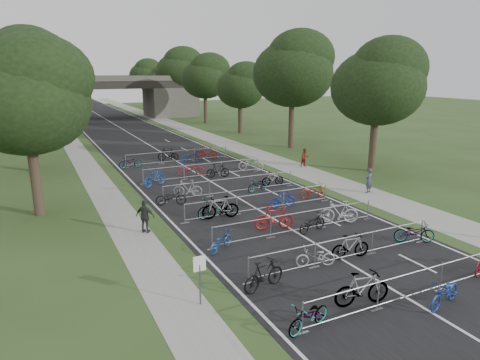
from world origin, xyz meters
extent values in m
plane|color=#30441D|center=(0.00, 0.00, 0.00)|extent=(200.00, 200.00, 0.00)
cube|color=black|center=(0.00, 50.00, 0.01)|extent=(11.00, 140.00, 0.01)
cube|color=gray|center=(8.00, 50.00, 0.01)|extent=(3.00, 140.00, 0.01)
cube|color=gray|center=(-7.50, 50.00, 0.01)|extent=(2.00, 140.00, 0.01)
cube|color=silver|center=(0.00, 50.00, 0.00)|extent=(0.12, 140.00, 0.00)
cube|color=#4B4943|center=(-11.50, 65.00, 2.50)|extent=(8.00, 8.00, 5.00)
cube|color=#4B4943|center=(11.50, 65.00, 2.50)|extent=(8.00, 8.00, 5.00)
cube|color=black|center=(0.00, 65.00, 5.60)|extent=(30.00, 8.00, 1.20)
cube|color=#4B4943|center=(0.00, 61.20, 6.60)|extent=(30.00, 0.40, 0.90)
cube|color=#4B4943|center=(0.00, 68.80, 6.60)|extent=(30.00, 0.40, 0.90)
cylinder|color=#4C4C51|center=(-6.80, 3.00, 0.75)|extent=(0.06, 0.06, 1.50)
cube|color=white|center=(-6.80, 3.00, 1.55)|extent=(0.45, 0.04, 0.55)
cylinder|color=#33261C|center=(-11.50, 16.00, 2.10)|extent=(0.56, 0.56, 4.20)
ellipsoid|color=black|center=(-11.50, 16.00, 6.22)|extent=(6.72, 6.72, 5.51)
sphere|color=black|center=(-10.90, 15.50, 7.56)|extent=(5.38, 5.38, 5.38)
sphere|color=black|center=(-12.00, 16.50, 5.38)|extent=(4.37, 4.37, 4.37)
cylinder|color=#33261C|center=(13.00, 16.00, 2.24)|extent=(0.56, 0.56, 4.48)
ellipsoid|color=black|center=(13.00, 16.00, 6.63)|extent=(7.17, 7.17, 5.88)
sphere|color=black|center=(13.60, 15.50, 8.06)|extent=(5.73, 5.73, 5.73)
sphere|color=black|center=(12.50, 16.50, 5.73)|extent=(4.66, 4.66, 4.66)
cylinder|color=#33261C|center=(-11.50, 28.00, 2.36)|extent=(0.56, 0.56, 4.72)
ellipsoid|color=black|center=(-11.50, 28.00, 6.99)|extent=(7.56, 7.56, 6.20)
sphere|color=black|center=(-10.90, 27.50, 8.50)|extent=(6.05, 6.05, 6.05)
sphere|color=black|center=(-12.00, 28.50, 6.05)|extent=(4.91, 4.91, 4.91)
cylinder|color=#33261C|center=(13.00, 28.00, 2.55)|extent=(0.56, 0.56, 5.11)
ellipsoid|color=black|center=(13.00, 28.00, 7.56)|extent=(8.18, 8.18, 6.70)
sphere|color=black|center=(13.60, 27.50, 9.20)|extent=(6.54, 6.54, 6.54)
sphere|color=black|center=(12.50, 28.50, 6.54)|extent=(5.31, 5.31, 5.31)
cylinder|color=#33261C|center=(-11.50, 40.00, 2.62)|extent=(0.56, 0.56, 5.25)
ellipsoid|color=black|center=(-11.50, 40.00, 7.77)|extent=(8.40, 8.40, 6.89)
sphere|color=black|center=(-10.90, 39.50, 9.45)|extent=(6.72, 6.72, 6.72)
sphere|color=black|center=(-12.00, 40.50, 6.72)|extent=(5.46, 5.46, 5.46)
cylinder|color=#33261C|center=(13.00, 40.00, 1.92)|extent=(0.56, 0.56, 3.85)
ellipsoid|color=black|center=(13.00, 40.00, 5.70)|extent=(6.16, 6.16, 5.05)
sphere|color=black|center=(13.60, 39.50, 6.93)|extent=(4.93, 4.93, 4.93)
sphere|color=black|center=(12.50, 40.50, 4.93)|extent=(4.00, 4.00, 4.00)
cylinder|color=#33261C|center=(-11.50, 52.00, 2.10)|extent=(0.56, 0.56, 4.20)
ellipsoid|color=black|center=(-11.50, 52.00, 6.22)|extent=(6.72, 6.72, 5.51)
sphere|color=black|center=(-10.90, 51.50, 7.56)|extent=(5.38, 5.38, 5.38)
sphere|color=black|center=(-12.00, 52.50, 5.38)|extent=(4.37, 4.37, 4.37)
cylinder|color=#33261C|center=(13.00, 52.00, 2.24)|extent=(0.56, 0.56, 4.48)
ellipsoid|color=black|center=(13.00, 52.00, 6.63)|extent=(7.17, 7.17, 5.88)
sphere|color=black|center=(13.60, 51.50, 8.06)|extent=(5.73, 5.73, 5.73)
sphere|color=black|center=(12.50, 52.50, 5.73)|extent=(4.66, 4.66, 4.66)
cylinder|color=#33261C|center=(-11.50, 64.00, 2.36)|extent=(0.56, 0.56, 4.72)
ellipsoid|color=black|center=(-11.50, 64.00, 6.99)|extent=(7.56, 7.56, 6.20)
sphere|color=black|center=(-10.90, 63.50, 8.50)|extent=(6.05, 6.05, 6.05)
sphere|color=black|center=(-12.00, 64.50, 6.05)|extent=(4.91, 4.91, 4.91)
cylinder|color=#33261C|center=(13.00, 64.00, 2.55)|extent=(0.56, 0.56, 5.11)
ellipsoid|color=black|center=(13.00, 64.00, 7.56)|extent=(8.18, 8.18, 6.70)
sphere|color=black|center=(13.60, 63.50, 9.20)|extent=(6.54, 6.54, 6.54)
sphere|color=black|center=(12.50, 64.50, 6.54)|extent=(5.31, 5.31, 5.31)
cylinder|color=#33261C|center=(-11.50, 76.00, 2.62)|extent=(0.56, 0.56, 5.25)
ellipsoid|color=black|center=(-11.50, 76.00, 7.77)|extent=(8.40, 8.40, 6.89)
sphere|color=black|center=(-10.90, 75.50, 9.45)|extent=(6.72, 6.72, 6.72)
sphere|color=black|center=(-12.00, 76.50, 6.72)|extent=(5.46, 5.46, 5.46)
cylinder|color=#33261C|center=(13.00, 76.00, 1.92)|extent=(0.56, 0.56, 3.85)
ellipsoid|color=black|center=(13.00, 76.00, 5.70)|extent=(6.16, 6.16, 5.05)
sphere|color=black|center=(13.60, 75.50, 6.93)|extent=(4.93, 4.93, 4.93)
sphere|color=black|center=(12.50, 76.50, 4.93)|extent=(4.00, 4.00, 4.00)
cylinder|color=#33261C|center=(-11.50, 88.00, 2.10)|extent=(0.56, 0.56, 4.20)
ellipsoid|color=black|center=(-11.50, 88.00, 6.22)|extent=(6.72, 6.72, 5.51)
sphere|color=black|center=(-10.90, 87.50, 7.56)|extent=(5.38, 5.38, 5.38)
sphere|color=black|center=(-12.00, 88.50, 5.38)|extent=(4.37, 4.37, 4.37)
cylinder|color=#33261C|center=(13.00, 88.00, 2.24)|extent=(0.56, 0.56, 4.48)
ellipsoid|color=black|center=(13.00, 88.00, 6.63)|extent=(7.17, 7.17, 5.88)
sphere|color=black|center=(13.60, 87.50, 8.06)|extent=(5.73, 5.73, 5.73)
sphere|color=black|center=(12.50, 88.50, 5.73)|extent=(4.66, 4.66, 4.66)
cylinder|color=#9C9EA4|center=(0.00, 0.00, 1.05)|extent=(9.20, 0.04, 0.04)
cylinder|color=#9C9EA4|center=(0.00, 0.00, 0.18)|extent=(9.20, 0.04, 0.04)
cylinder|color=#9C9EA4|center=(-4.60, 0.00, 0.55)|extent=(0.05, 0.05, 1.10)
cube|color=#9C9EA4|center=(-4.60, 0.00, 0.01)|extent=(0.50, 0.08, 0.03)
cylinder|color=#9C9EA4|center=(-1.53, 0.00, 0.55)|extent=(0.05, 0.05, 1.10)
cube|color=#9C9EA4|center=(-1.53, 0.00, 0.01)|extent=(0.50, 0.08, 0.03)
cylinder|color=#9C9EA4|center=(1.53, 0.00, 0.55)|extent=(0.05, 0.05, 1.10)
cube|color=#9C9EA4|center=(1.53, 0.00, 0.01)|extent=(0.50, 0.08, 0.03)
cylinder|color=#9C9EA4|center=(0.00, 3.60, 1.05)|extent=(9.20, 0.04, 0.04)
cylinder|color=#9C9EA4|center=(0.00, 3.60, 0.18)|extent=(9.20, 0.04, 0.04)
cylinder|color=#9C9EA4|center=(-4.60, 3.60, 0.55)|extent=(0.05, 0.05, 1.10)
cube|color=#9C9EA4|center=(-4.60, 3.60, 0.01)|extent=(0.50, 0.08, 0.03)
cylinder|color=#9C9EA4|center=(-1.53, 3.60, 0.55)|extent=(0.05, 0.05, 1.10)
cube|color=#9C9EA4|center=(-1.53, 3.60, 0.01)|extent=(0.50, 0.08, 0.03)
cylinder|color=#9C9EA4|center=(1.53, 3.60, 0.55)|extent=(0.05, 0.05, 1.10)
cube|color=#9C9EA4|center=(1.53, 3.60, 0.01)|extent=(0.50, 0.08, 0.03)
cylinder|color=#9C9EA4|center=(4.60, 3.60, 0.55)|extent=(0.05, 0.05, 1.10)
cube|color=#9C9EA4|center=(4.60, 3.60, 0.01)|extent=(0.50, 0.08, 0.03)
cylinder|color=#9C9EA4|center=(0.00, 7.20, 1.05)|extent=(9.20, 0.04, 0.04)
cylinder|color=#9C9EA4|center=(0.00, 7.20, 0.18)|extent=(9.20, 0.04, 0.04)
cylinder|color=#9C9EA4|center=(-4.60, 7.20, 0.55)|extent=(0.05, 0.05, 1.10)
cube|color=#9C9EA4|center=(-4.60, 7.20, 0.01)|extent=(0.50, 0.08, 0.03)
cylinder|color=#9C9EA4|center=(-1.53, 7.20, 0.55)|extent=(0.05, 0.05, 1.10)
cube|color=#9C9EA4|center=(-1.53, 7.20, 0.01)|extent=(0.50, 0.08, 0.03)
cylinder|color=#9C9EA4|center=(1.53, 7.20, 0.55)|extent=(0.05, 0.05, 1.10)
cube|color=#9C9EA4|center=(1.53, 7.20, 0.01)|extent=(0.50, 0.08, 0.03)
cylinder|color=#9C9EA4|center=(4.60, 7.20, 0.55)|extent=(0.05, 0.05, 1.10)
cube|color=#9C9EA4|center=(4.60, 7.20, 0.01)|extent=(0.50, 0.08, 0.03)
cylinder|color=#9C9EA4|center=(0.00, 11.00, 1.05)|extent=(9.20, 0.04, 0.04)
cylinder|color=#9C9EA4|center=(0.00, 11.00, 0.18)|extent=(9.20, 0.04, 0.04)
cylinder|color=#9C9EA4|center=(-4.60, 11.00, 0.55)|extent=(0.05, 0.05, 1.10)
cube|color=#9C9EA4|center=(-4.60, 11.00, 0.01)|extent=(0.50, 0.08, 0.03)
cylinder|color=#9C9EA4|center=(-1.53, 11.00, 0.55)|extent=(0.05, 0.05, 1.10)
cube|color=#9C9EA4|center=(-1.53, 11.00, 0.01)|extent=(0.50, 0.08, 0.03)
cylinder|color=#9C9EA4|center=(1.53, 11.00, 0.55)|extent=(0.05, 0.05, 1.10)
cube|color=#9C9EA4|center=(1.53, 11.00, 0.01)|extent=(0.50, 0.08, 0.03)
cylinder|color=#9C9EA4|center=(4.60, 11.00, 0.55)|extent=(0.05, 0.05, 1.10)
cube|color=#9C9EA4|center=(4.60, 11.00, 0.01)|extent=(0.50, 0.08, 0.03)
cylinder|color=#9C9EA4|center=(0.00, 15.00, 1.05)|extent=(9.20, 0.04, 0.04)
cylinder|color=#9C9EA4|center=(0.00, 15.00, 0.18)|extent=(9.20, 0.04, 0.04)
cylinder|color=#9C9EA4|center=(-4.60, 15.00, 0.55)|extent=(0.05, 0.05, 1.10)
cube|color=#9C9EA4|center=(-4.60, 15.00, 0.01)|extent=(0.50, 0.08, 0.03)
cylinder|color=#9C9EA4|center=(-1.53, 15.00, 0.55)|extent=(0.05, 0.05, 1.10)
cube|color=#9C9EA4|center=(-1.53, 15.00, 0.01)|extent=(0.50, 0.08, 0.03)
cylinder|color=#9C9EA4|center=(1.53, 15.00, 0.55)|extent=(0.05, 0.05, 1.10)
cube|color=#9C9EA4|center=(1.53, 15.00, 0.01)|extent=(0.50, 0.08, 0.03)
cylinder|color=#9C9EA4|center=(4.60, 15.00, 0.55)|extent=(0.05, 0.05, 1.10)
cube|color=#9C9EA4|center=(4.60, 15.00, 0.01)|extent=(0.50, 0.08, 0.03)
cylinder|color=#9C9EA4|center=(0.00, 20.00, 1.05)|extent=(9.20, 0.04, 0.04)
cylinder|color=#9C9EA4|center=(0.00, 20.00, 0.18)|extent=(9.20, 0.04, 0.04)
cylinder|color=#9C9EA4|center=(-4.60, 20.00, 0.55)|extent=(0.05, 0.05, 1.10)
cube|color=#9C9EA4|center=(-4.60, 20.00, 0.01)|extent=(0.50, 0.08, 0.03)
cylinder|color=#9C9EA4|center=(-1.53, 20.00, 0.55)|extent=(0.05, 0.05, 1.10)
cube|color=#9C9EA4|center=(-1.53, 20.00, 0.01)|extent=(0.50, 0.08, 0.03)
cylinder|color=#9C9EA4|center=(1.53, 20.00, 0.55)|extent=(0.05, 0.05, 1.10)
cube|color=#9C9EA4|center=(1.53, 20.00, 0.01)|extent=(0.50, 0.08, 0.03)
cylinder|color=#9C9EA4|center=(4.60, 20.00, 0.55)|extent=(0.05, 0.05, 1.10)
cube|color=#9C9EA4|center=(4.60, 20.00, 0.01)|extent=(0.50, 0.08, 0.03)
cylinder|color=#9C9EA4|center=(0.00, 26.00, 1.05)|extent=(9.20, 0.04, 0.04)
cylinder|color=#9C9EA4|center=(0.00, 26.00, 0.18)|extent=(9.20, 0.04, 0.04)
cylinder|color=#9C9EA4|center=(-4.60, 26.00, 0.55)|extent=(0.05, 0.05, 1.10)
cube|color=#9C9EA4|center=(-4.60, 26.00, 0.01)|extent=(0.50, 0.08, 0.03)
cylinder|color=#9C9EA4|center=(-1.53, 26.00, 0.55)|extent=(0.05, 0.05, 1.10)
cube|color=#9C9EA4|center=(-1.53, 26.00, 0.01)|extent=(0.50, 0.08, 0.03)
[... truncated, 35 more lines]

